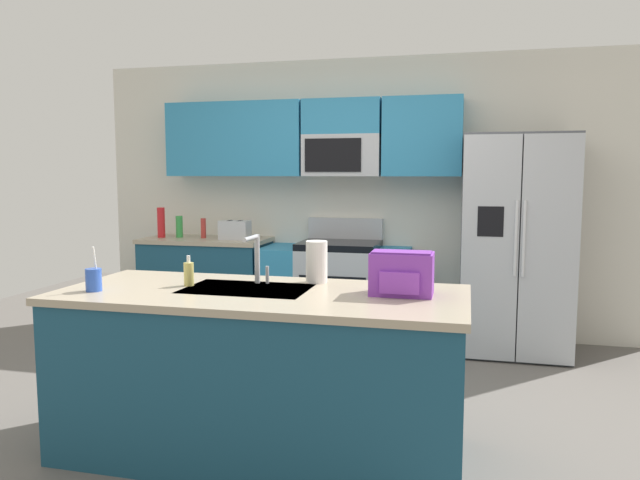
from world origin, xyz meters
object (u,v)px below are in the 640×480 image
sink_faucet (256,255)px  paper_towel_roll (317,262)px  toaster (235,230)px  backpack (402,273)px  bottle_red (161,222)px  range_oven (335,290)px  bottle_green (179,227)px  pepper_mill (203,228)px  refrigerator (516,245)px  drink_cup_blue (94,280)px  soap_dispenser (189,274)px

sink_faucet → paper_towel_roll: sink_faucet is taller
toaster → paper_towel_roll: size_ratio=1.17×
backpack → bottle_red: bearing=139.3°
sink_faucet → paper_towel_roll: 0.35m
range_oven → bottle_green: bottle_green is taller
bottle_green → backpack: 3.33m
range_oven → pepper_mill: range_oven is taller
toaster → backpack: backpack is taller
refrigerator → drink_cup_blue: 3.42m
toaster → backpack: 2.88m
toaster → drink_cup_blue: (0.21, -2.53, -0.03)m
range_oven → sink_faucet: sink_faucet is taller
sink_faucet → refrigerator: bearing=53.4°
bottle_green → backpack: backpack is taller
bottle_green → soap_dispenser: 2.62m
bottle_red → backpack: bearing=-40.7°
bottle_red → backpack: (2.59, -2.23, -0.03)m
paper_towel_roll → pepper_mill: bearing=129.0°
pepper_mill → soap_dispenser: bearing=-66.9°
toaster → soap_dispenser: 2.35m
bottle_red → soap_dispenser: (1.41, -2.26, -0.08)m
paper_towel_roll → range_oven: bearing=99.4°
range_oven → soap_dispenser: range_oven is taller
refrigerator → drink_cup_blue: (-2.33, -2.51, 0.04)m
pepper_mill → paper_towel_roll: (1.65, -2.04, 0.02)m
bottle_green → drink_cup_blue: 2.70m
refrigerator → soap_dispenser: bearing=-130.4°
pepper_mill → soap_dispenser: 2.51m
pepper_mill → bottle_red: 0.43m
paper_towel_roll → backpack: paper_towel_roll is taller
bottle_red → backpack: size_ratio=0.92×
paper_towel_roll → backpack: (0.52, -0.24, -0.00)m
bottle_red → toaster: bearing=-0.1°
backpack → drink_cup_blue: bearing=-169.6°
bottle_green → sink_faucet: (1.59, -2.17, 0.06)m
range_oven → refrigerator: (1.58, -0.07, 0.48)m
sink_faucet → backpack: size_ratio=0.88×
pepper_mill → backpack: backpack is taller
range_oven → bottle_red: bottle_red is taller
drink_cup_blue → bottle_green: bearing=107.6°
pepper_mill → backpack: (2.17, -2.28, 0.02)m
refrigerator → bottle_red: bearing=179.6°
range_oven → bottle_green: 1.67m
pepper_mill → paper_towel_roll: 2.63m
backpack → pepper_mill: bearing=133.6°
drink_cup_blue → refrigerator: bearing=47.1°
drink_cup_blue → backpack: bearing=10.4°
backpack → bottle_green: bearing=136.7°
refrigerator → sink_faucet: refrigerator is taller
refrigerator → paper_towel_roll: bearing=-122.2°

